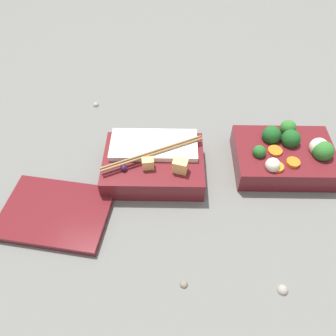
# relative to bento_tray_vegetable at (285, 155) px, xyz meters

# --- Properties ---
(ground_plane) EXTENTS (3.00, 3.00, 0.00)m
(ground_plane) POSITION_rel_bento_tray_vegetable_xyz_m (0.15, 0.02, -0.03)
(ground_plane) COLOR slate
(bento_tray_vegetable) EXTENTS (0.21, 0.15, 0.08)m
(bento_tray_vegetable) POSITION_rel_bento_tray_vegetable_xyz_m (0.00, 0.00, 0.00)
(bento_tray_vegetable) COLOR maroon
(bento_tray_vegetable) RESTS_ON ground_plane
(bento_tray_rice) EXTENTS (0.21, 0.15, 0.08)m
(bento_tray_rice) POSITION_rel_bento_tray_vegetable_xyz_m (0.29, 0.03, -0.00)
(bento_tray_rice) COLOR maroon
(bento_tray_rice) RESTS_ON ground_plane
(bento_lid) EXTENTS (0.23, 0.18, 0.02)m
(bento_lid) POSITION_rel_bento_tray_vegetable_xyz_m (0.48, 0.14, -0.02)
(bento_lid) COLOR maroon
(bento_lid) RESTS_ON ground_plane
(pebble_0) EXTENTS (0.02, 0.02, 0.02)m
(pebble_0) POSITION_rel_bento_tray_vegetable_xyz_m (0.45, -0.20, -0.03)
(pebble_0) COLOR gray
(pebble_0) RESTS_ON ground_plane
(pebble_1) EXTENTS (0.01, 0.01, 0.01)m
(pebble_1) POSITION_rel_bento_tray_vegetable_xyz_m (0.23, 0.28, -0.03)
(pebble_1) COLOR #7A6B5B
(pebble_1) RESTS_ON ground_plane
(pebble_2) EXTENTS (0.02, 0.02, 0.02)m
(pebble_2) POSITION_rel_bento_tray_vegetable_xyz_m (0.06, 0.28, -0.03)
(pebble_2) COLOR gray
(pebble_2) RESTS_ON ground_plane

